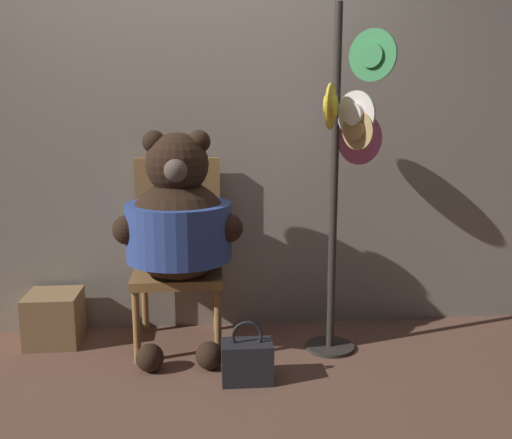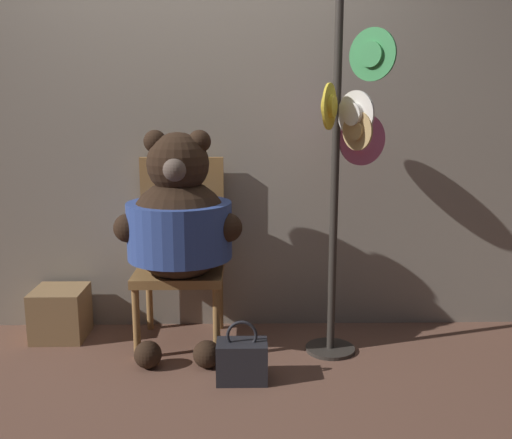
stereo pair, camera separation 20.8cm
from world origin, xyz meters
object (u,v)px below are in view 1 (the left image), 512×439
Objects in this scene: teddy_bear at (179,225)px; hat_display_rack at (344,159)px; chair at (178,249)px; handbag_on_ground at (247,361)px.

teddy_bear is 0.96m from hat_display_rack.
chair is 0.57× the size of hat_display_rack.
handbag_on_ground is (-0.55, -0.33, -0.98)m from hat_display_rack.
teddy_bear reaches higher than chair.
hat_display_rack is 1.17m from handbag_on_ground.
teddy_bear reaches higher than handbag_on_ground.
chair is 0.26m from teddy_bear.
handbag_on_ground is (0.36, -0.58, -0.44)m from chair.
handbag_on_ground is at bearing -49.50° from teddy_bear.
hat_display_rack is at bearing -4.90° from teddy_bear.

